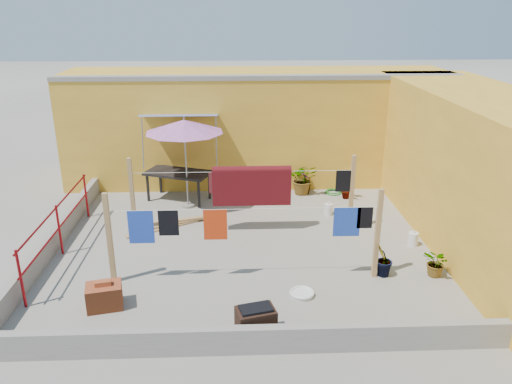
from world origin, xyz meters
TOP-DOWN VIEW (x-y plane):
  - ground at (0.00, 0.00)m, footprint 80.00×80.00m
  - wall_back at (0.50, 4.69)m, footprint 11.00×3.27m
  - wall_right at (5.20, 0.00)m, footprint 2.40×9.00m
  - parapet_front at (0.00, -3.58)m, footprint 8.30×0.16m
  - parapet_left at (-4.08, 0.00)m, footprint 0.16×7.30m
  - red_railing at (-3.85, -0.20)m, footprint 0.05×4.20m
  - clothesline_rig at (0.17, 0.52)m, footprint 5.09×2.35m
  - patio_umbrella at (-1.42, 2.38)m, footprint 2.14×2.14m
  - outdoor_table at (-1.70, 2.86)m, footprint 1.89×1.40m
  - brick_stack at (-2.46, -2.27)m, footprint 0.68×0.55m
  - lumber_pile at (-1.81, 1.07)m, footprint 1.84×1.06m
  - brazier at (0.13, -3.20)m, footprint 0.68×0.53m
  - white_basin at (1.02, -2.03)m, footprint 0.45×0.45m
  - water_jug_a at (3.70, -0.12)m, footprint 0.22×0.22m
  - water_jug_b at (2.15, 1.67)m, footprint 0.21×0.21m
  - green_hose at (2.57, 3.20)m, footprint 0.46×0.46m
  - plant_back_a at (1.71, 3.20)m, footprint 0.82×0.72m
  - plant_back_b at (1.76, 3.20)m, footprint 0.43×0.43m
  - plant_right_a at (2.85, 2.78)m, footprint 0.53×0.46m
  - plant_right_b at (2.66, -1.42)m, footprint 0.49×0.50m
  - plant_right_c at (3.70, -1.45)m, footprint 0.63×0.65m

SIDE VIEW (x-z plane):
  - ground at x=0.00m, z-range 0.00..0.00m
  - green_hose at x=2.57m, z-range 0.00..0.06m
  - white_basin at x=1.02m, z-range 0.00..0.08m
  - lumber_pile at x=-1.81m, z-range 0.00..0.12m
  - water_jug_b at x=2.15m, z-range -0.02..0.31m
  - water_jug_a at x=3.70m, z-range -0.02..0.32m
  - parapet_front at x=0.00m, z-range 0.00..0.44m
  - parapet_left at x=-4.08m, z-range 0.00..0.44m
  - brick_stack at x=-2.46m, z-range -0.04..0.48m
  - brazier at x=0.13m, z-range -0.01..0.53m
  - plant_right_c at x=3.70m, z-range 0.00..0.56m
  - plant_back_b at x=1.76m, z-range 0.00..0.63m
  - plant_right_b at x=2.66m, z-range 0.00..0.71m
  - plant_right_a at x=2.85m, z-range 0.00..0.85m
  - plant_back_a at x=1.71m, z-range 0.00..0.87m
  - outdoor_table at x=-1.70m, z-range 0.32..1.12m
  - red_railing at x=-3.85m, z-range 0.17..1.27m
  - clothesline_rig at x=0.17m, z-range 0.17..1.97m
  - wall_right at x=5.20m, z-range 0.00..3.20m
  - wall_back at x=0.50m, z-range 0.00..3.21m
  - patio_umbrella at x=-1.42m, z-range 0.94..3.31m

